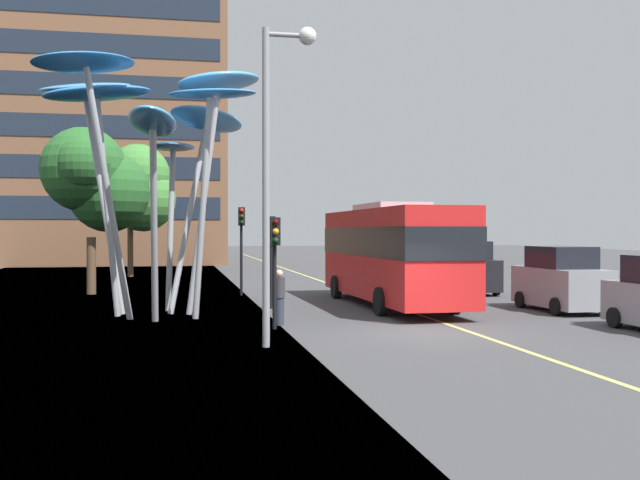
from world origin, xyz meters
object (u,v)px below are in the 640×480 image
(traffic_light_kerb_near, at_px, (275,248))
(pedestrian, at_px, (279,297))
(red_bus, at_px, (390,250))
(traffic_light_island_mid, at_px, (241,232))
(car_parked_mid, at_px, (561,281))
(traffic_light_kerb_far, at_px, (271,242))
(street_lamp, at_px, (277,144))
(leaf_sculpture, at_px, (154,117))
(car_parked_far, at_px, (465,269))

(traffic_light_kerb_near, distance_m, pedestrian, 1.79)
(red_bus, height_order, pedestrian, red_bus)
(traffic_light_island_mid, xyz_separation_m, pedestrian, (0.22, -10.30, -1.95))
(red_bus, distance_m, car_parked_mid, 6.19)
(traffic_light_kerb_far, bearing_deg, street_lamp, -96.39)
(pedestrian, bearing_deg, street_lamp, -98.67)
(red_bus, xyz_separation_m, street_lamp, (-5.51, -8.86, 2.82))
(leaf_sculpture, relative_size, car_parked_mid, 2.21)
(traffic_light_kerb_near, distance_m, traffic_light_island_mid, 11.25)
(traffic_light_island_mid, height_order, car_parked_far, traffic_light_island_mid)
(traffic_light_kerb_near, bearing_deg, street_lamp, -96.67)
(pedestrian, bearing_deg, traffic_light_kerb_near, -105.06)
(pedestrian, bearing_deg, traffic_light_island_mid, 91.24)
(traffic_light_island_mid, distance_m, car_parked_far, 10.20)
(traffic_light_kerb_near, distance_m, car_parked_mid, 11.03)
(red_bus, relative_size, street_lamp, 1.44)
(traffic_light_kerb_far, distance_m, pedestrian, 4.90)
(traffic_light_kerb_far, distance_m, car_parked_mid, 10.38)
(street_lamp, bearing_deg, car_parked_mid, 28.90)
(traffic_light_kerb_near, bearing_deg, traffic_light_island_mid, 89.85)
(street_lamp, bearing_deg, car_parked_far, 52.38)
(red_bus, xyz_separation_m, pedestrian, (-4.90, -4.82, -1.27))
(traffic_light_island_mid, distance_m, car_parked_mid, 13.52)
(traffic_light_kerb_near, relative_size, street_lamp, 0.41)
(car_parked_mid, bearing_deg, traffic_light_island_mid, 141.71)
(red_bus, relative_size, leaf_sculpture, 1.23)
(traffic_light_kerb_near, bearing_deg, traffic_light_kerb_far, 83.76)
(street_lamp, relative_size, pedestrian, 4.70)
(traffic_light_kerb_far, bearing_deg, red_bus, 2.46)
(leaf_sculpture, distance_m, car_parked_far, 15.94)
(traffic_light_kerb_near, bearing_deg, leaf_sculpture, 130.86)
(traffic_light_kerb_far, height_order, traffic_light_island_mid, traffic_light_island_mid)
(car_parked_far, xyz_separation_m, street_lamp, (-10.41, -13.51, 3.82))
(car_parked_mid, relative_size, street_lamp, 0.53)
(traffic_light_kerb_far, relative_size, pedestrian, 2.02)
(traffic_light_kerb_near, height_order, traffic_light_kerb_far, traffic_light_kerb_far)
(red_bus, distance_m, traffic_light_kerb_far, 4.56)
(traffic_light_kerb_near, distance_m, street_lamp, 4.05)
(traffic_light_island_mid, bearing_deg, traffic_light_kerb_far, -84.18)
(car_parked_far, relative_size, street_lamp, 0.50)
(traffic_light_kerb_far, xyz_separation_m, car_parked_far, (9.44, 4.85, -1.34))
(traffic_light_kerb_near, xyz_separation_m, traffic_light_island_mid, (0.03, 11.24, 0.45))
(traffic_light_island_mid, distance_m, pedestrian, 10.48)
(traffic_light_kerb_near, height_order, street_lamp, street_lamp)
(red_bus, relative_size, car_parked_far, 2.89)
(leaf_sculpture, relative_size, traffic_light_kerb_near, 2.85)
(car_parked_mid, bearing_deg, car_parked_far, 93.84)
(traffic_light_island_mid, bearing_deg, car_parked_far, -4.70)
(leaf_sculpture, height_order, car_parked_mid, leaf_sculpture)
(traffic_light_kerb_near, height_order, car_parked_mid, traffic_light_kerb_near)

